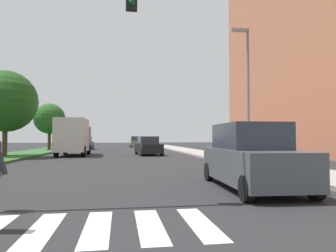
{
  "coord_description": "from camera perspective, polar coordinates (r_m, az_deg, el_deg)",
  "views": [
    {
      "loc": [
        0.82,
        0.9,
        1.53
      ],
      "look_at": [
        2.75,
        13.26,
        2.01
      ],
      "focal_mm": 33.1,
      "sensor_mm": 36.0,
      "label": 1
    }
  ],
  "objects": [
    {
      "name": "sedan_midblock",
      "position": [
        27.4,
        -3.64,
        -3.77
      ],
      "size": [
        2.22,
        4.37,
        1.64
      ],
      "color": "black",
      "rests_on": "ground_plane"
    },
    {
      "name": "suv_crossing",
      "position": [
        9.75,
        15.08,
        -5.63
      ],
      "size": [
        2.15,
        4.68,
        1.97
      ],
      "color": "#474C51",
      "rests_on": "ground_plane"
    },
    {
      "name": "median_strip",
      "position": [
        28.45,
        -26.34,
        -4.88
      ],
      "size": [
        3.89,
        64.0,
        0.15
      ],
      "primitive_type": "cube",
      "color": "#2D5B28",
      "rests_on": "ground_plane"
    },
    {
      "name": "ground_plane",
      "position": [
        29.16,
        -10.48,
        -5.14
      ],
      "size": [
        140.0,
        140.0,
        0.0
      ],
      "primitive_type": "plane",
      "color": "#262628"
    },
    {
      "name": "crosswalk",
      "position": [
        5.72,
        -17.62,
        -17.56
      ],
      "size": [
        4.95,
        2.2,
        0.01
      ],
      "color": "silver",
      "rests_on": "ground_plane"
    },
    {
      "name": "tree_far",
      "position": [
        26.98,
        -27.74,
        4.04
      ],
      "size": [
        4.75,
        4.75,
        6.57
      ],
      "color": "#4C3823",
      "rests_on": "median_strip"
    },
    {
      "name": "street_lamp_right",
      "position": [
        17.94,
        14.26,
        7.73
      ],
      "size": [
        1.02,
        0.24,
        7.5
      ],
      "color": "slate",
      "rests_on": "sidewalk_right"
    },
    {
      "name": "sedan_far_horizon",
      "position": [
        51.03,
        -5.94,
        -2.97
      ],
      "size": [
        1.94,
        4.11,
        1.76
      ],
      "color": "gray",
      "rests_on": "ground_plane"
    },
    {
      "name": "tree_distant",
      "position": [
        39.1,
        -20.97,
        1.26
      ],
      "size": [
        3.6,
        3.6,
        5.44
      ],
      "color": "#4C3823",
      "rests_on": "median_strip"
    },
    {
      "name": "truck_box_delivery",
      "position": [
        27.7,
        -16.98,
        -1.86
      ],
      "size": [
        2.4,
        6.2,
        3.1
      ],
      "color": "#474C51",
      "rests_on": "ground_plane"
    },
    {
      "name": "sidewalk_right",
      "position": [
        28.17,
        6.76,
        -5.12
      ],
      "size": [
        3.0,
        64.0,
        0.15
      ],
      "primitive_type": "cube",
      "color": "#9E9991",
      "rests_on": "ground_plane"
    },
    {
      "name": "sedan_distant",
      "position": [
        42.44,
        -14.92,
        -3.12
      ],
      "size": [
        1.8,
        4.41,
        1.66
      ],
      "color": "navy",
      "rests_on": "ground_plane"
    }
  ]
}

